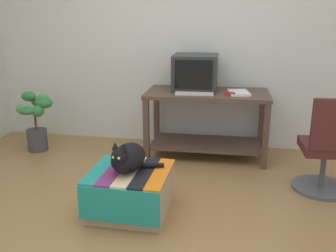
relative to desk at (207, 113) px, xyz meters
The scene contains 12 objects.
ground_plane 1.71m from the desk, 101.84° to the right, with size 14.00×14.00×0.00m, color olive.
back_wall 0.98m from the desk, 126.71° to the left, with size 8.00×0.10×2.60m, color silver.
desk is the anchor object (origin of this frame).
tv_monitor 0.46m from the desk, 151.49° to the left, with size 0.49×0.48×0.39m.
keyboard 0.32m from the desk, 128.61° to the right, with size 0.40×0.15×0.02m, color beige.
book 0.42m from the desk, ahead, with size 0.21×0.29×0.02m, color white.
ottoman_with_blanket 1.51m from the desk, 108.68° to the right, with size 0.62×0.63×0.36m.
cat 1.50m from the desk, 108.76° to the right, with size 0.42×0.41×0.28m.
potted_plant 1.97m from the desk, behind, with size 0.43×0.37×0.69m.
office_chair 1.35m from the desk, 32.55° to the right, with size 0.52×0.52×0.89m.
stapler 0.39m from the desk, 33.84° to the right, with size 0.04×0.11×0.04m, color #A31E1E.
pen 0.44m from the desk, 10.16° to the left, with size 0.01×0.01×0.14m, color #B7B7BC.
Camera 1 is at (0.70, -2.47, 1.56)m, focal length 40.61 mm.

